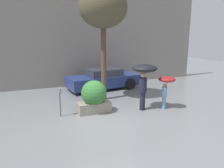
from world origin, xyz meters
name	(u,v)px	position (x,y,z in m)	size (l,w,h in m)	color
ground_plane	(111,120)	(0.00, 0.00, 0.00)	(40.00, 40.00, 0.00)	slate
building_facade	(74,39)	(0.00, 6.50, 3.00)	(18.00, 0.30, 6.00)	gray
planter_box	(94,96)	(-0.38, 1.06, 0.71)	(1.38, 1.08, 1.40)	gray
person_adult	(144,73)	(1.79, 0.64, 1.63)	(1.09, 1.09, 2.02)	#1E1E2D
person_child	(166,83)	(2.74, 0.34, 1.17)	(0.75, 0.75, 1.47)	#669ED1
parked_car_near	(104,79)	(1.42, 4.90, 0.60)	(4.57, 2.39, 1.25)	navy
street_tree	(103,9)	(0.67, 2.76, 4.47)	(2.33, 2.33, 5.53)	brown
parking_meter	(60,96)	(-1.80, 1.10, 0.85)	(0.14, 0.14, 1.18)	#595B60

